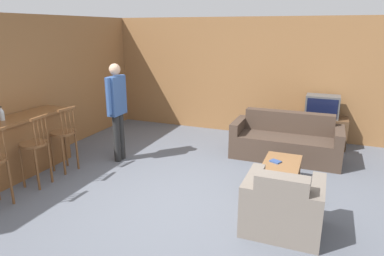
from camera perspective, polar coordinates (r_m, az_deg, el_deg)
The scene contains 14 objects.
ground_plane at distance 4.98m, azimuth -2.60°, elevation -12.04°, with size 24.00×24.00×0.00m, color #565B66.
wall_back at distance 7.93m, azimuth 8.36°, elevation 8.48°, with size 9.40×0.08×2.60m.
wall_left at distance 7.35m, azimuth -21.14°, elevation 6.93°, with size 0.08×8.66×2.60m.
bar_counter at distance 6.18m, azimuth -28.51°, elevation -3.37°, with size 0.55×2.36×0.98m.
bar_chair_mid at distance 5.73m, azimuth -24.72°, elevation -3.18°, with size 0.43×0.43×1.12m.
bar_chair_far at distance 6.14m, azimuth -20.61°, elevation -1.45°, with size 0.46×0.46×1.12m.
couch_far at distance 6.66m, azimuth 15.37°, elevation -2.27°, with size 1.97×0.82×0.84m.
armchair_near at distance 4.33m, azimuth 14.82°, elevation -12.61°, with size 0.91×0.78×0.82m.
coffee_table at distance 5.39m, azimuth 14.64°, elevation -6.33°, with size 0.54×0.94×0.40m.
tv_unit at distance 7.56m, azimuth 20.49°, elevation -0.51°, with size 1.04×0.50×0.61m.
tv at distance 7.43m, azimuth 20.89°, elevation 3.40°, with size 0.65×0.41×0.45m.
bottle at distance 6.10m, azimuth -29.13°, elevation 2.04°, with size 0.07×0.07×0.22m.
book_on_table at distance 5.39m, azimuth 13.75°, elevation -5.43°, with size 0.19×0.17×0.02m.
person_by_window at distance 6.26m, azimuth -12.39°, elevation 3.54°, with size 0.20×0.53×1.78m.
Camera 1 is at (1.83, -3.98, 2.37)m, focal length 32.00 mm.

